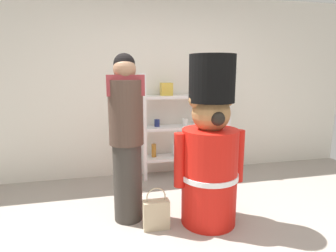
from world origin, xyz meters
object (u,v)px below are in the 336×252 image
(teddy_bear_guard, at_px, (210,151))
(person_shopper, at_px, (127,137))
(merchandise_shelf, at_px, (185,124))
(shopping_bag, at_px, (156,214))

(teddy_bear_guard, xyz_separation_m, person_shopper, (-0.79, 0.24, 0.14))
(merchandise_shelf, distance_m, teddy_bear_guard, 1.42)
(merchandise_shelf, bearing_deg, shopping_bag, -116.35)
(merchandise_shelf, relative_size, person_shopper, 0.88)
(teddy_bear_guard, bearing_deg, shopping_bag, -178.78)
(shopping_bag, bearing_deg, merchandise_shelf, 63.65)
(teddy_bear_guard, height_order, shopping_bag, teddy_bear_guard)
(teddy_bear_guard, distance_m, shopping_bag, 0.81)
(person_shopper, bearing_deg, teddy_bear_guard, -17.12)
(merchandise_shelf, bearing_deg, teddy_bear_guard, -96.37)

